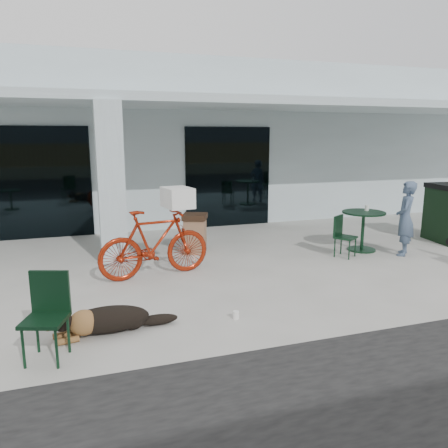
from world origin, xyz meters
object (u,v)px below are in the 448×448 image
object	(u,v)px
cafe_chair_near	(45,319)
cafe_chair_far_a	(346,237)
dog	(108,318)
trash_receptacle	(195,233)
bicycle	(155,243)
person	(405,219)
cafe_table_far	(363,231)

from	to	relation	value
cafe_chair_near	cafe_chair_far_a	xyz separation A→B (m)	(5.59, 2.63, -0.06)
dog	trash_receptacle	size ratio (longest dim) A/B	1.42
bicycle	person	size ratio (longest dim) A/B	1.30
trash_receptacle	bicycle	bearing A→B (deg)	-128.83
person	trash_receptacle	bearing A→B (deg)	-68.15
person	trash_receptacle	world-z (taller)	person
cafe_chair_near	cafe_table_far	bearing A→B (deg)	43.95
cafe_table_far	bicycle	bearing A→B (deg)	-175.26
dog	cafe_table_far	xyz separation A→B (m)	(5.55, 2.47, 0.23)
cafe_chair_far_a	dog	bearing A→B (deg)	170.38
cafe_table_far	person	distance (m)	0.91
cafe_chair_near	cafe_table_far	xyz separation A→B (m)	(6.24, 2.97, -0.06)
bicycle	person	distance (m)	5.20
person	trash_receptacle	xyz separation A→B (m)	(-4.12, 1.54, -0.36)
dog	trash_receptacle	world-z (taller)	trash_receptacle
dog	bicycle	bearing A→B (deg)	55.74
cafe_chair_near	cafe_table_far	size ratio (longest dim) A/B	1.07
cafe_table_far	cafe_chair_near	bearing A→B (deg)	-154.58
cafe_chair_near	bicycle	bearing A→B (deg)	76.02
dog	cafe_chair_far_a	distance (m)	5.35
cafe_table_far	trash_receptacle	world-z (taller)	cafe_table_far
trash_receptacle	cafe_chair_far_a	bearing A→B (deg)	-24.23
dog	cafe_table_far	world-z (taller)	cafe_table_far
cafe_chair_far_a	person	bearing A→B (deg)	-44.30
cafe_chair_near	trash_receptacle	bearing A→B (deg)	73.75
dog	cafe_chair_far_a	size ratio (longest dim) A/B	1.40
cafe_table_far	dog	bearing A→B (deg)	-156.01
bicycle	cafe_chair_far_a	world-z (taller)	bicycle
dog	person	size ratio (longest dim) A/B	0.77
cafe_chair_near	cafe_chair_far_a	size ratio (longest dim) A/B	1.15
dog	cafe_chair_near	xyz separation A→B (m)	(-0.70, -0.50, 0.29)
person	trash_receptacle	size ratio (longest dim) A/B	1.85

